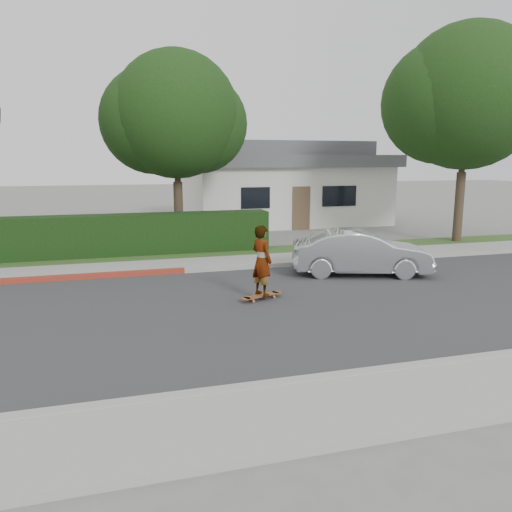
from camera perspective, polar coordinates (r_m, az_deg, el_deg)
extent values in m
plane|color=slate|center=(11.20, -10.39, -6.76)|extent=(120.00, 120.00, 0.00)
cube|color=#2D2D30|center=(11.20, -10.39, -6.73)|extent=(60.00, 8.00, 0.01)
cube|color=#9E9E99|center=(7.38, -7.08, -15.67)|extent=(60.00, 0.20, 0.15)
cube|color=gray|center=(6.61, -5.78, -19.21)|extent=(60.00, 1.60, 0.12)
cube|color=#9E9E99|center=(15.13, -11.97, -1.87)|extent=(60.00, 0.20, 0.15)
cube|color=gray|center=(16.01, -12.20, -1.23)|extent=(60.00, 1.60, 0.12)
cube|color=#2D4C1E|center=(17.58, -12.57, -0.19)|extent=(60.00, 1.60, 0.10)
cube|color=black|center=(18.14, -22.28, 1.83)|extent=(15.00, 1.00, 1.50)
cylinder|color=#33261C|center=(19.90, -8.83, 4.74)|extent=(0.36, 0.36, 2.52)
cylinder|color=#33261C|center=(19.79, -8.99, 10.19)|extent=(0.24, 0.24, 2.10)
sphere|color=black|center=(19.86, -9.16, 15.65)|extent=(4.80, 4.80, 4.80)
sphere|color=black|center=(20.16, -11.62, 14.93)|extent=(4.08, 4.08, 4.08)
sphere|color=black|center=(20.26, -6.63, 14.77)|extent=(3.84, 3.84, 3.84)
cylinder|color=#33261C|center=(21.88, 22.16, 5.09)|extent=(0.36, 0.36, 2.88)
cylinder|color=#33261C|center=(21.79, 22.58, 10.75)|extent=(0.24, 0.24, 2.40)
sphere|color=black|center=(21.92, 23.01, 16.39)|extent=(5.60, 5.60, 5.60)
sphere|color=black|center=(21.74, 20.57, 16.07)|extent=(4.76, 4.76, 4.76)
sphere|color=black|center=(22.68, 24.30, 15.31)|extent=(4.48, 4.48, 4.48)
cube|color=beige|center=(28.16, 2.62, 7.15)|extent=(10.00, 8.00, 3.00)
cube|color=#4C4C51|center=(28.10, 2.65, 10.81)|extent=(10.60, 8.60, 0.60)
cube|color=#4C4C51|center=(28.11, 2.66, 12.04)|extent=(8.40, 6.40, 0.80)
cube|color=black|center=(23.59, -0.05, 6.66)|extent=(1.40, 0.06, 1.00)
cube|color=black|center=(25.11, 9.50, 6.77)|extent=(1.80, 0.06, 1.00)
cube|color=brown|center=(24.36, 5.18, 5.46)|extent=(0.90, 0.06, 2.10)
cylinder|color=#B36531|center=(11.97, -0.30, -5.19)|extent=(0.07, 0.06, 0.06)
cylinder|color=#B36531|center=(12.11, -0.82, -4.99)|extent=(0.07, 0.06, 0.06)
cylinder|color=#B36531|center=(12.36, 2.09, -4.68)|extent=(0.07, 0.06, 0.06)
cylinder|color=#B36531|center=(12.50, 1.55, -4.50)|extent=(0.07, 0.06, 0.06)
cube|color=silver|center=(12.03, -0.56, -4.88)|extent=(0.12, 0.20, 0.03)
cube|color=silver|center=(12.42, 1.82, -4.39)|extent=(0.12, 0.20, 0.03)
cube|color=brown|center=(12.21, 0.65, -4.52)|extent=(0.99, 0.58, 0.02)
cylinder|color=brown|center=(11.93, -1.18, -4.90)|extent=(0.31, 0.31, 0.02)
cylinder|color=brown|center=(12.51, 2.39, -4.16)|extent=(0.31, 0.31, 0.02)
imported|color=white|center=(12.01, 0.66, -0.53)|extent=(0.63, 0.74, 1.72)
imported|color=#B6B9BE|center=(15.07, 11.90, 0.38)|extent=(4.28, 2.60, 1.33)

